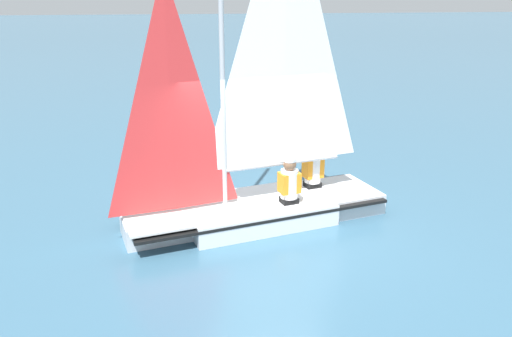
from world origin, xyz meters
TOP-DOWN VIEW (x-y plane):
  - ground_plane at (0.00, 0.00)m, footprint 260.00×260.00m
  - sailboat_main at (0.01, 0.00)m, footprint 4.69×2.07m
  - sailor_helm at (-0.54, 0.20)m, footprint 0.37×0.34m
  - sailor_crew at (-1.19, -0.43)m, footprint 0.37×0.34m

SIDE VIEW (x-z plane):
  - ground_plane at x=0.00m, z-range 0.00..0.00m
  - sailor_helm at x=-0.54m, z-range 0.05..1.21m
  - sailor_crew at x=-1.19m, z-range 0.05..1.21m
  - sailboat_main at x=0.01m, z-range -1.99..3.69m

